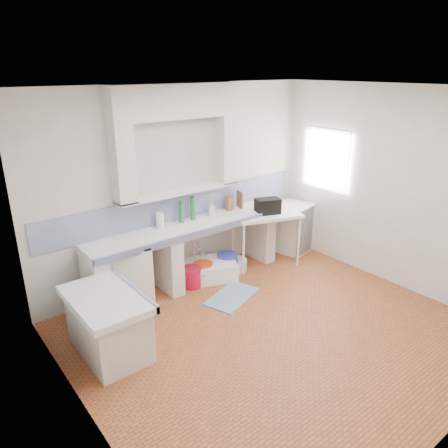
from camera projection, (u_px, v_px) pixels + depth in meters
floor at (275, 332)px, 5.10m from camera, size 4.50×4.50×0.00m
ceiling at (288, 89)px, 4.12m from camera, size 4.50×4.50×0.00m
wall_back at (181, 185)px, 6.08m from camera, size 4.50×0.00×4.50m
wall_left at (77, 286)px, 3.30m from camera, size 0.00×4.50×4.50m
wall_right at (395, 189)px, 5.91m from camera, size 0.00×4.50×4.50m
alcove_mass at (176, 101)px, 5.52m from camera, size 1.90×0.25×0.45m
window_frame at (334, 159)px, 6.83m from camera, size 0.35×0.86×1.06m
lace_valance at (331, 136)px, 6.61m from camera, size 0.01×0.84×0.24m
counter_slab at (188, 228)px, 5.99m from camera, size 3.00×0.60×0.08m
counter_lip at (199, 234)px, 5.78m from camera, size 3.00×0.04×0.10m
counter_pier_left at (96, 286)px, 5.33m from camera, size 0.20×0.55×0.82m
counter_pier_mid at (168, 263)px, 5.94m from camera, size 0.20×0.55×0.82m
counter_pier_right at (260, 234)px, 6.96m from camera, size 0.20×0.55×0.82m
peninsula_top at (106, 299)px, 4.54m from camera, size 0.70×1.10×0.08m
peninsula_base at (109, 327)px, 4.66m from camera, size 0.60×1.00×0.62m
peninsula_lip at (133, 290)px, 4.73m from camera, size 0.04×1.10×0.10m
backsplash at (182, 205)px, 6.17m from camera, size 4.27×0.03×0.40m
stove at (126, 276)px, 5.58m from camera, size 0.70×0.68×0.83m
sink at (202, 272)px, 6.34m from camera, size 1.12×0.89×0.24m
side_table at (265, 239)px, 6.73m from camera, size 1.16×0.88×0.05m
fridge at (293, 227)px, 7.24m from camera, size 0.64×0.64×0.83m
bucket_red at (192, 277)px, 6.14m from camera, size 0.40×0.40×0.28m
bucket_orange at (203, 272)px, 6.28m from camera, size 0.35×0.35×0.28m
bucket_blue at (228, 263)px, 6.54m from camera, size 0.40×0.40×0.30m
basin_white at (234, 264)px, 6.66m from camera, size 0.53×0.53×0.16m
water_bottle_a at (189, 269)px, 6.41m from camera, size 0.08×0.08×0.26m
water_bottle_b at (202, 263)px, 6.55m from camera, size 0.10×0.10×0.31m
black_bag at (268, 206)px, 6.53m from camera, size 0.43×0.33×0.24m
green_bottle_a at (181, 212)px, 6.03m from camera, size 0.09×0.09×0.33m
green_bottle_b at (193, 208)px, 6.14m from camera, size 0.10×0.10×0.35m
knife_block at (230, 204)px, 6.56m from camera, size 0.11×0.09×0.22m
cutting_board at (240, 199)px, 6.67m from camera, size 0.07×0.20×0.27m
paper_towel at (160, 220)px, 5.84m from camera, size 0.12×0.12×0.22m
soap_bottle at (211, 209)px, 6.36m from camera, size 0.11×0.11×0.20m
rug at (232, 296)px, 5.88m from camera, size 0.91×0.70×0.01m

